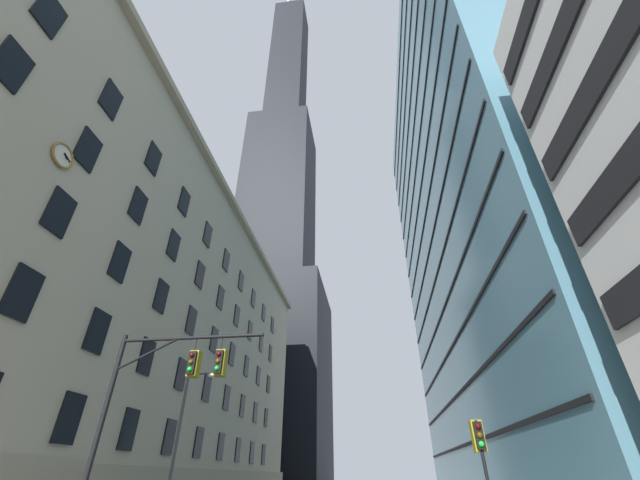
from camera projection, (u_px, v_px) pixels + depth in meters
station_building at (155, 327)px, 36.94m from camera, size 13.71×59.04×28.30m
dark_skyscraper at (276, 236)px, 102.99m from camera, size 26.88×26.88×192.72m
glass_office_midrise at (488, 204)px, 45.54m from camera, size 15.62×47.98×59.22m
traffic_signal_mast at (170, 383)px, 15.04m from camera, size 6.36×0.63×6.71m
traffic_light_near_right at (479, 441)px, 13.56m from camera, size 0.40×0.63×3.27m
street_lamppost at (185, 422)px, 21.83m from camera, size 1.90×0.32×7.03m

